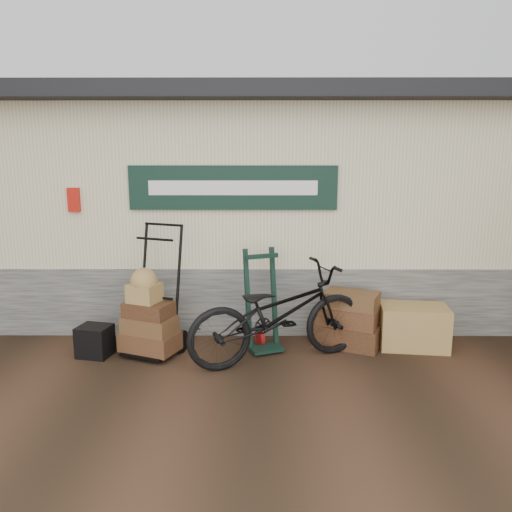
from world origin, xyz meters
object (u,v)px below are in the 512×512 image
at_px(wicker_hamper, 413,326).
at_px(bicycle, 279,309).
at_px(porter_trolley, 157,288).
at_px(green_barrow, 262,300).
at_px(suitcase_stack, 348,318).
at_px(black_trunk, 95,341).

distance_m(wicker_hamper, bicycle, 1.79).
xyz_separation_m(porter_trolley, green_barrow, (1.26, 0.07, -0.17)).
relative_size(porter_trolley, bicycle, 0.73).
bearing_deg(porter_trolley, green_barrow, 25.64).
xyz_separation_m(wicker_hamper, bicycle, (-1.69, -0.45, 0.37)).
height_order(porter_trolley, suitcase_stack, porter_trolley).
bearing_deg(bicycle, porter_trolley, 56.66).
relative_size(porter_trolley, green_barrow, 1.27).
height_order(green_barrow, wicker_hamper, green_barrow).
height_order(green_barrow, black_trunk, green_barrow).
bearing_deg(wicker_hamper, black_trunk, -175.48).
xyz_separation_m(porter_trolley, wicker_hamper, (3.14, 0.13, -0.53)).
xyz_separation_m(green_barrow, bicycle, (0.19, -0.39, 0.01)).
bearing_deg(porter_trolley, bicycle, 10.07).
height_order(suitcase_stack, bicycle, bicycle).
xyz_separation_m(suitcase_stack, bicycle, (-0.89, -0.51, 0.28)).
bearing_deg(suitcase_stack, porter_trolley, -175.24).
relative_size(wicker_hamper, bicycle, 0.37).
xyz_separation_m(green_barrow, black_trunk, (-1.99, -0.24, -0.44)).
relative_size(green_barrow, bicycle, 0.57).
bearing_deg(green_barrow, black_trunk, 165.63).
bearing_deg(wicker_hamper, green_barrow, -178.13).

